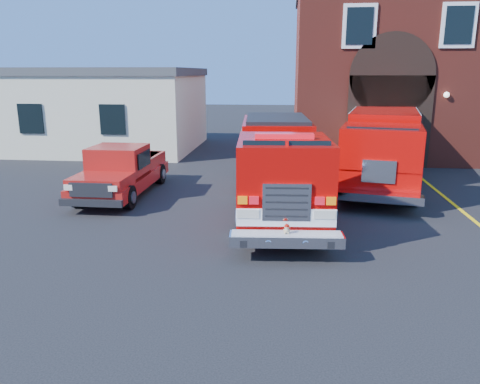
# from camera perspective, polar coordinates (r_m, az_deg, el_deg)

# --- Properties ---
(ground) EXTENTS (100.00, 100.00, 0.00)m
(ground) POSITION_cam_1_polar(r_m,az_deg,el_deg) (12.89, 0.55, -4.28)
(ground) COLOR black
(ground) RESTS_ON ground
(parking_stripe_near) EXTENTS (0.12, 3.00, 0.01)m
(parking_stripe_near) POSITION_cam_1_polar(r_m,az_deg,el_deg) (14.80, 26.93, -3.40)
(parking_stripe_near) COLOR yellow
(parking_stripe_near) RESTS_ON ground
(parking_stripe_mid) EXTENTS (0.12, 3.00, 0.01)m
(parking_stripe_mid) POSITION_cam_1_polar(r_m,az_deg,el_deg) (17.52, 23.54, -0.44)
(parking_stripe_mid) COLOR yellow
(parking_stripe_mid) RESTS_ON ground
(parking_stripe_far) EXTENTS (0.12, 3.00, 0.01)m
(parking_stripe_far) POSITION_cam_1_polar(r_m,az_deg,el_deg) (20.32, 21.08, 1.71)
(parking_stripe_far) COLOR yellow
(parking_stripe_far) RESTS_ON ground
(fire_station) EXTENTS (15.20, 10.20, 8.45)m
(fire_station) POSITION_cam_1_polar(r_m,az_deg,el_deg) (27.30, 23.29, 13.53)
(fire_station) COLOR maroon
(fire_station) RESTS_ON ground
(side_building) EXTENTS (10.20, 8.20, 4.35)m
(side_building) POSITION_cam_1_polar(r_m,az_deg,el_deg) (27.18, -16.27, 9.77)
(side_building) COLOR beige
(side_building) RESTS_ON ground
(fire_engine) EXTENTS (2.97, 8.79, 2.67)m
(fire_engine) POSITION_cam_1_polar(r_m,az_deg,el_deg) (14.45, 4.71, 3.39)
(fire_engine) COLOR black
(fire_engine) RESTS_ON ground
(pickup_truck) EXTENTS (1.94, 5.31, 1.73)m
(pickup_truck) POSITION_cam_1_polar(r_m,az_deg,el_deg) (16.60, -14.20, 2.45)
(pickup_truck) COLOR black
(pickup_truck) RESTS_ON ground
(secondary_truck) EXTENTS (4.16, 8.60, 2.68)m
(secondary_truck) POSITION_cam_1_polar(r_m,az_deg,el_deg) (18.38, 16.93, 5.43)
(secondary_truck) COLOR black
(secondary_truck) RESTS_ON ground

